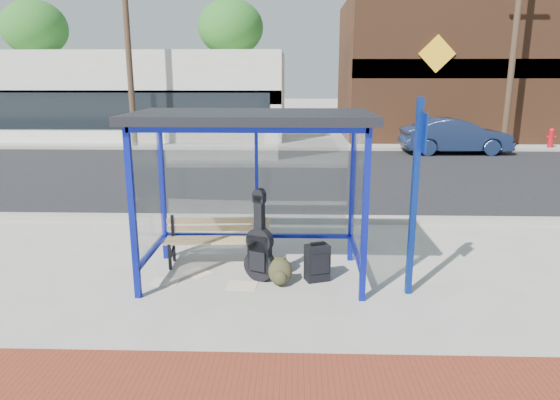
{
  "coord_description": "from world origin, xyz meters",
  "views": [
    {
      "loc": [
        0.6,
        -6.9,
        2.9
      ],
      "look_at": [
        0.38,
        0.2,
        1.13
      ],
      "focal_mm": 32.0,
      "sensor_mm": 36.0,
      "label": 1
    }
  ],
  "objects_px": {
    "fire_hydrant": "(551,137)",
    "suitcase": "(317,263)",
    "bench": "(218,237)",
    "parked_car": "(456,136)",
    "guitar_bag": "(260,250)",
    "backpack": "(280,272)"
  },
  "relations": [
    {
      "from": "parked_car",
      "to": "guitar_bag",
      "type": "bearing_deg",
      "value": 149.32
    },
    {
      "from": "parked_car",
      "to": "fire_hydrant",
      "type": "distance_m",
      "value": 4.79
    },
    {
      "from": "guitar_bag",
      "to": "backpack",
      "type": "height_order",
      "value": "guitar_bag"
    },
    {
      "from": "bench",
      "to": "suitcase",
      "type": "xyz_separation_m",
      "value": [
        1.54,
        -0.64,
        -0.16
      ]
    },
    {
      "from": "suitcase",
      "to": "parked_car",
      "type": "height_order",
      "value": "parked_car"
    },
    {
      "from": "suitcase",
      "to": "backpack",
      "type": "bearing_deg",
      "value": 178.82
    },
    {
      "from": "guitar_bag",
      "to": "fire_hydrant",
      "type": "bearing_deg",
      "value": 76.47
    },
    {
      "from": "parked_car",
      "to": "fire_hydrant",
      "type": "height_order",
      "value": "parked_car"
    },
    {
      "from": "bench",
      "to": "guitar_bag",
      "type": "relative_size",
      "value": 1.29
    },
    {
      "from": "guitar_bag",
      "to": "backpack",
      "type": "bearing_deg",
      "value": -4.45
    },
    {
      "from": "guitar_bag",
      "to": "backpack",
      "type": "xyz_separation_m",
      "value": [
        0.3,
        -0.17,
        -0.28
      ]
    },
    {
      "from": "bench",
      "to": "backpack",
      "type": "bearing_deg",
      "value": -42.68
    },
    {
      "from": "fire_hydrant",
      "to": "suitcase",
      "type": "bearing_deg",
      "value": -125.91
    },
    {
      "from": "bench",
      "to": "parked_car",
      "type": "relative_size",
      "value": 0.41
    },
    {
      "from": "backpack",
      "to": "fire_hydrant",
      "type": "distance_m",
      "value": 17.96
    },
    {
      "from": "suitcase",
      "to": "fire_hydrant",
      "type": "xyz_separation_m",
      "value": [
        10.26,
        14.17,
        0.18
      ]
    },
    {
      "from": "bench",
      "to": "parked_car",
      "type": "height_order",
      "value": "parked_car"
    },
    {
      "from": "backpack",
      "to": "parked_car",
      "type": "distance_m",
      "value": 14.14
    },
    {
      "from": "suitcase",
      "to": "fire_hydrant",
      "type": "distance_m",
      "value": 17.5
    },
    {
      "from": "suitcase",
      "to": "backpack",
      "type": "relative_size",
      "value": 1.47
    },
    {
      "from": "bench",
      "to": "suitcase",
      "type": "bearing_deg",
      "value": -26.28
    },
    {
      "from": "bench",
      "to": "parked_car",
      "type": "bearing_deg",
      "value": 54.6
    }
  ]
}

